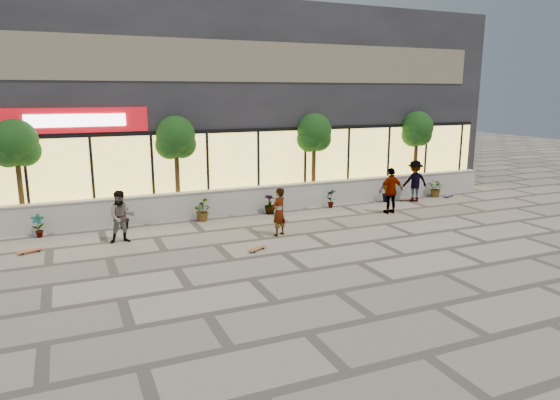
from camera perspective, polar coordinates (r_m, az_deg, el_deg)
name	(u,v)px	position (r m, az deg, el deg)	size (l,w,h in m)	color
ground	(358,262)	(14.60, 8.92, -7.07)	(80.00, 80.00, 0.00)	#ABA094
planter_wall	(267,198)	(20.49, -1.50, 0.20)	(22.00, 0.42, 1.04)	silver
retail_building	(225,103)	(25.22, -6.31, 10.91)	(24.00, 9.17, 8.50)	#25252A
shrub_a	(38,226)	(18.60, -25.91, -2.67)	(0.43, 0.29, 0.81)	#193C13
shrub_b	(125,218)	(18.65, -17.32, -1.93)	(0.45, 0.36, 0.81)	#193C13
shrub_c	(201,210)	(19.12, -8.97, -1.18)	(0.73, 0.63, 0.81)	#193C13
shrub_d	(270,204)	(19.98, -1.18, -0.46)	(0.45, 0.45, 0.81)	#193C13
shrub_e	(331,198)	(21.17, 5.85, 0.20)	(0.43, 0.29, 0.81)	#193C13
shrub_f	(386,193)	(22.65, 12.05, 0.79)	(0.45, 0.36, 0.81)	#193C13
shrub_g	(436,188)	(24.36, 17.43, 1.28)	(0.73, 0.63, 0.81)	#193C13
tree_west	(16,146)	(19.44, -27.96, 5.48)	(1.60, 1.50, 3.92)	#423117
tree_midwest	(176,140)	(19.78, -11.83, 6.73)	(1.60, 1.50, 3.92)	#423117
tree_mideast	(314,135)	(21.80, 3.92, 7.44)	(1.60, 1.50, 3.92)	#423117
tree_east	(417,131)	(24.80, 15.39, 7.61)	(1.60, 1.50, 3.92)	#423117
skater_center	(279,212)	(16.87, -0.13, -1.37)	(0.60, 0.39, 1.65)	white
skater_left	(122,217)	(16.86, -17.64, -1.84)	(0.83, 0.65, 1.71)	tan
skater_right_near	(391,191)	(20.47, 12.58, 1.04)	(1.08, 0.45, 1.85)	white
skater_right_far	(415,181)	(23.00, 15.14, 2.10)	(1.19, 0.68, 1.84)	maroon
skateboard_center	(257,248)	(15.45, -2.60, -5.55)	(0.72, 0.52, 0.09)	brown
skateboard_left	(30,251)	(17.00, -26.65, -5.21)	(0.74, 0.41, 0.09)	#D34C27
skateboard_right_near	(407,199)	(23.10, 14.35, 0.07)	(0.82, 0.54, 0.10)	#9A4932
skateboard_right_far	(449,195)	(24.60, 18.72, 0.52)	(0.79, 0.49, 0.09)	#695296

